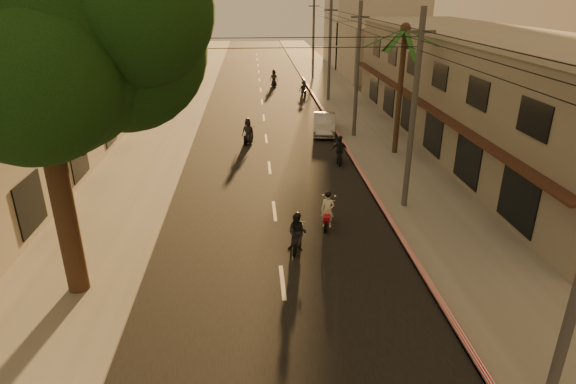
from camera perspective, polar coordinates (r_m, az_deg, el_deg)
name	(u,v)px	position (r m, az deg, el deg)	size (l,w,h in m)	color
ground	(287,318)	(15.75, -0.17, -14.68)	(160.00, 160.00, 0.00)	#383023
road	(266,139)	(33.86, -2.60, 6.34)	(10.00, 140.00, 0.02)	black
sidewalk_right	(372,136)	(34.86, 9.89, 6.59)	(5.00, 140.00, 0.12)	slate
sidewalk_left	(157,140)	(34.48, -15.23, 5.94)	(5.00, 140.00, 0.12)	slate
curb_stripe	(352,159)	(29.67, 7.63, 3.94)	(0.20, 60.00, 0.20)	#AC121E
shophouse_row	(480,89)	(34.40, 21.81, 11.27)	(8.80, 34.20, 7.30)	gray
left_building	(12,129)	(30.35, -29.89, 6.45)	(8.20, 24.20, 5.20)	#9D998E
broadleaf_tree	(46,33)	(15.74, -26.78, 16.47)	(9.60, 8.70, 12.10)	black
palm_tree	(405,36)	(29.92, 13.67, 17.52)	(5.00, 5.00, 8.20)	black
utility_poles	(359,41)	(33.37, 8.40, 17.32)	(1.20, 48.26, 9.00)	#38383A
filler_right	(378,51)	(59.73, 10.62, 16.08)	(8.00, 14.00, 6.00)	#9D998E
filler_left_near	(110,76)	(48.85, -20.30, 12.72)	(8.00, 14.00, 4.40)	#9D998E
filler_left_far	(147,43)	(66.07, -16.39, 16.62)	(8.00, 14.00, 7.00)	#9D998E
scooter_red	(328,211)	(20.94, 4.71, -2.25)	(0.84, 1.68, 1.68)	black
scooter_mid_a	(297,233)	(19.02, 1.11, -4.87)	(1.06, 1.65, 1.65)	black
scooter_mid_b	(339,151)	(28.87, 6.12, 4.88)	(1.04, 1.74, 1.71)	black
scooter_far_a	(248,132)	(32.62, -4.75, 7.09)	(1.13, 1.74, 1.76)	black
scooter_far_b	(304,89)	(48.03, 1.89, 12.15)	(1.15, 1.62, 1.59)	black
parked_car	(324,124)	(35.08, 4.33, 8.06)	(2.09, 4.48, 1.42)	#9DA0A5
scooter_far_c	(274,79)	(52.94, -1.68, 13.24)	(0.88, 1.86, 1.83)	black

